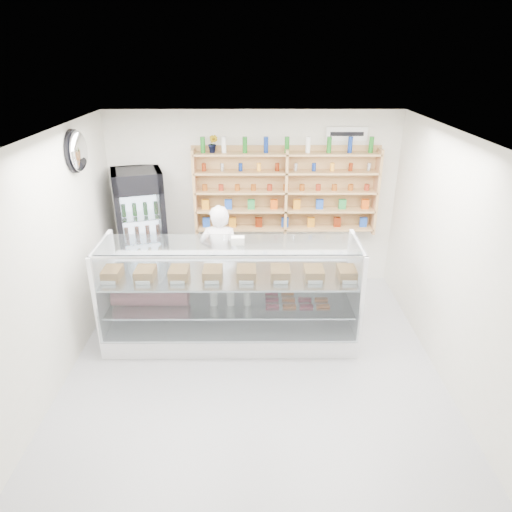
{
  "coord_description": "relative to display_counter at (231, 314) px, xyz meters",
  "views": [
    {
      "loc": [
        0.01,
        -4.49,
        3.59
      ],
      "look_at": [
        0.03,
        0.9,
        1.15
      ],
      "focal_mm": 32.0,
      "sensor_mm": 36.0,
      "label": 1
    }
  ],
  "objects": [
    {
      "name": "drinks_cooler",
      "position": [
        -1.44,
        1.4,
        0.61
      ],
      "size": [
        0.89,
        0.87,
        1.98
      ],
      "rotation": [
        0.0,
        0.0,
        0.3
      ],
      "color": "black",
      "rests_on": "floor"
    },
    {
      "name": "display_counter",
      "position": [
        0.0,
        0.0,
        0.0
      ],
      "size": [
        3.26,
        0.98,
        1.42
      ],
      "color": "white",
      "rests_on": "floor"
    },
    {
      "name": "room",
      "position": [
        0.3,
        -0.74,
        1.02
      ],
      "size": [
        5.0,
        5.0,
        5.0
      ],
      "color": "#999A9E",
      "rests_on": "ground"
    },
    {
      "name": "security_mirror",
      "position": [
        -1.87,
        0.46,
        2.07
      ],
      "size": [
        0.15,
        0.5,
        0.5
      ],
      "primitive_type": "ellipsoid",
      "color": "silver",
      "rests_on": "left_wall"
    },
    {
      "name": "potted_plant",
      "position": [
        -0.3,
        1.6,
        1.95
      ],
      "size": [
        0.18,
        0.17,
        0.27
      ],
      "primitive_type": "imported",
      "rotation": [
        0.0,
        0.0,
        -0.38
      ],
      "color": "#1E6626",
      "rests_on": "wall_shelving"
    },
    {
      "name": "shop_worker",
      "position": [
        -0.19,
        0.87,
        0.43
      ],
      "size": [
        0.6,
        0.41,
        1.62
      ],
      "primitive_type": "imported",
      "rotation": [
        0.0,
        0.0,
        3.11
      ],
      "color": "white",
      "rests_on": "floor"
    },
    {
      "name": "wall_sign",
      "position": [
        1.7,
        1.73,
        2.07
      ],
      "size": [
        0.62,
        0.03,
        0.2
      ],
      "primitive_type": "cube",
      "color": "white",
      "rests_on": "back_wall"
    },
    {
      "name": "wall_shelving",
      "position": [
        0.8,
        1.6,
        1.21
      ],
      "size": [
        2.84,
        0.28,
        1.33
      ],
      "color": "#B57B55",
      "rests_on": "back_wall"
    }
  ]
}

